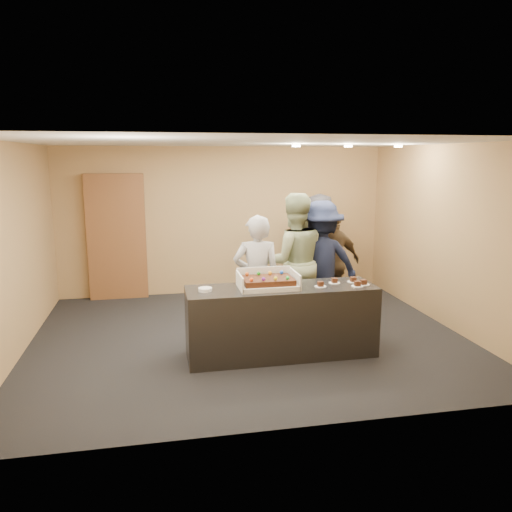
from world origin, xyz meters
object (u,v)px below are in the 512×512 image
sheet_cake (268,280)px  person_sage_man (294,262)px  person_dark_suit (319,248)px  cake_box (267,284)px  person_navy_man (321,264)px  plate_stack (205,289)px  person_server_grey (257,280)px  person_brown_extra (332,263)px  serving_counter (281,321)px  storage_cabinet (117,237)px

sheet_cake → person_sage_man: bearing=58.1°
person_dark_suit → cake_box: bearing=62.9°
sheet_cake → person_navy_man: size_ratio=0.33×
plate_stack → sheet_cake: bearing=0.4°
cake_box → person_server_grey: person_server_grey is taller
cake_box → plate_stack: (-0.78, -0.03, -0.03)m
person_brown_extra → person_dark_suit: 0.88m
cake_box → person_navy_man: 1.49m
serving_counter → person_sage_man: bearing=66.1°
person_server_grey → person_sage_man: (0.63, 0.44, 0.12)m
serving_counter → person_server_grey: bearing=111.6°
cake_box → plate_stack: bearing=-177.6°
cake_box → person_dark_suit: size_ratio=0.38×
cake_box → sheet_cake: size_ratio=1.17×
person_navy_man → person_brown_extra: 0.44m
cake_box → person_sage_man: size_ratio=0.36×
person_brown_extra → plate_stack: bearing=17.3°
serving_counter → storage_cabinet: bearing=124.9°
person_navy_man → person_brown_extra: person_navy_man is taller
cake_box → person_navy_man: (1.05, 1.05, -0.01)m
plate_stack → person_brown_extra: bearing=33.3°
person_dark_suit → storage_cabinet: bearing=-9.1°
person_server_grey → person_dark_suit: 2.27m
storage_cabinet → plate_stack: storage_cabinet is taller
sheet_cake → person_brown_extra: (1.35, 1.39, -0.13)m
plate_stack → person_navy_man: (1.84, 1.08, 0.02)m
storage_cabinet → person_navy_man: 3.73m
sheet_cake → person_server_grey: bearing=93.5°
person_navy_man → person_dark_suit: size_ratio=0.99×
storage_cabinet → plate_stack: bearing=-68.2°
plate_stack → person_server_grey: 0.92m
serving_counter → person_sage_man: size_ratio=1.20×
person_sage_man → storage_cabinet: bearing=-36.3°
serving_counter → person_dark_suit: size_ratio=1.26×
serving_counter → person_server_grey: person_server_grey is taller
sheet_cake → storage_cabinet: bearing=123.0°
plate_stack → serving_counter: bearing=0.3°
plate_stack → person_dark_suit: bearing=46.0°
plate_stack → storage_cabinet: bearing=111.8°
cake_box → person_sage_man: person_sage_man is taller
plate_stack → person_navy_man: 2.13m
cake_box → person_sage_man: bearing=57.3°
storage_cabinet → person_sage_man: 3.43m
serving_counter → cake_box: cake_box is taller
storage_cabinet → person_brown_extra: storage_cabinet is taller
person_server_grey → person_sage_man: 0.78m
serving_counter → person_dark_suit: person_dark_suit is taller
sheet_cake → person_brown_extra: 1.95m
person_brown_extra → storage_cabinet: bearing=-43.3°
cake_box → person_dark_suit: 2.65m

